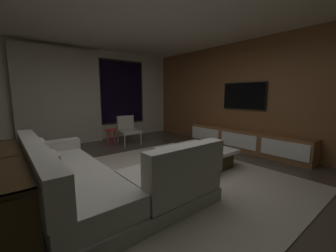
# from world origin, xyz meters

# --- Properties ---
(floor) EXTENTS (9.20, 9.20, 0.00)m
(floor) POSITION_xyz_m (0.00, 0.00, 0.00)
(floor) COLOR #473D33
(back_wall_with_window) EXTENTS (6.60, 0.30, 2.70)m
(back_wall_with_window) POSITION_xyz_m (-0.06, 3.62, 1.34)
(back_wall_with_window) COLOR beige
(back_wall_with_window) RESTS_ON floor
(media_wall) EXTENTS (0.12, 7.80, 2.70)m
(media_wall) POSITION_xyz_m (3.06, 0.00, 1.35)
(media_wall) COLOR brown
(media_wall) RESTS_ON floor
(ceiling) EXTENTS (8.20, 8.20, 0.00)m
(ceiling) POSITION_xyz_m (0.00, 0.00, 2.70)
(ceiling) COLOR beige
(area_rug) EXTENTS (3.20, 3.80, 0.01)m
(area_rug) POSITION_xyz_m (0.35, -0.10, 0.01)
(area_rug) COLOR #ADA391
(area_rug) RESTS_ON floor
(sectional_couch) EXTENTS (1.98, 2.50, 0.82)m
(sectional_couch) POSITION_xyz_m (-0.97, -0.07, 0.29)
(sectional_couch) COLOR gray
(sectional_couch) RESTS_ON floor
(coffee_table) EXTENTS (1.16, 1.16, 0.36)m
(coffee_table) POSITION_xyz_m (1.03, 0.03, 0.19)
(coffee_table) COLOR #3B2A16
(coffee_table) RESTS_ON floor
(book_stack_on_coffee_table) EXTENTS (0.30, 0.21, 0.12)m
(book_stack_on_coffee_table) POSITION_xyz_m (0.98, -0.03, 0.42)
(book_stack_on_coffee_table) COLOR #A95FD5
(book_stack_on_coffee_table) RESTS_ON coffee_table
(accent_chair_near_window) EXTENTS (0.58, 0.60, 0.78)m
(accent_chair_near_window) POSITION_xyz_m (0.92, 2.58, 0.43)
(accent_chair_near_window) COLOR #B2ADA0
(accent_chair_near_window) RESTS_ON floor
(side_stool) EXTENTS (0.32, 0.32, 0.46)m
(side_stool) POSITION_xyz_m (0.40, 2.56, 0.37)
(side_stool) COLOR red
(side_stool) RESTS_ON floor
(media_console) EXTENTS (0.46, 3.10, 0.52)m
(media_console) POSITION_xyz_m (2.77, 0.05, 0.25)
(media_console) COLOR brown
(media_console) RESTS_ON floor
(mounted_tv) EXTENTS (0.05, 1.14, 0.66)m
(mounted_tv) POSITION_xyz_m (2.95, 0.25, 1.35)
(mounted_tv) COLOR black
(console_table_behind_couch) EXTENTS (0.40, 2.10, 0.74)m
(console_table_behind_couch) POSITION_xyz_m (-1.89, 0.07, 0.42)
(console_table_behind_couch) COLOR #3B2A16
(console_table_behind_couch) RESTS_ON floor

